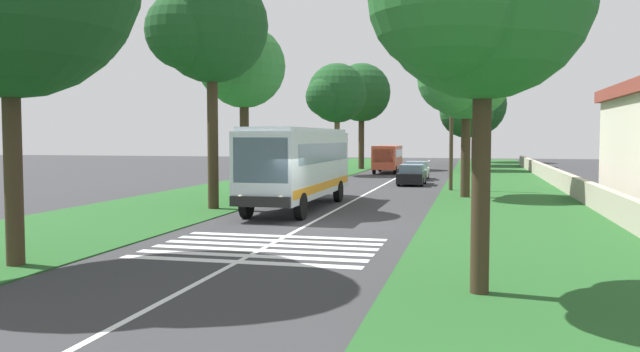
% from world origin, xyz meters
% --- Properties ---
extents(ground, '(160.00, 160.00, 0.00)m').
position_xyz_m(ground, '(0.00, 0.00, 0.00)').
color(ground, '#333335').
extents(grass_verge_left, '(120.00, 8.00, 0.04)m').
position_xyz_m(grass_verge_left, '(15.00, 8.20, 0.02)').
color(grass_verge_left, '#235623').
rests_on(grass_verge_left, ground).
extents(grass_verge_right, '(120.00, 8.00, 0.04)m').
position_xyz_m(grass_verge_right, '(15.00, -8.20, 0.02)').
color(grass_verge_right, '#235623').
rests_on(grass_verge_right, ground).
extents(centre_line, '(110.00, 0.16, 0.01)m').
position_xyz_m(centre_line, '(15.00, 0.00, 0.00)').
color(centre_line, silver).
rests_on(centre_line, ground).
extents(coach_bus, '(11.16, 2.62, 3.73)m').
position_xyz_m(coach_bus, '(5.08, 1.80, 2.15)').
color(coach_bus, silver).
rests_on(coach_bus, ground).
extents(zebra_crossing, '(4.95, 6.80, 0.01)m').
position_xyz_m(zebra_crossing, '(-5.39, 0.00, 0.00)').
color(zebra_crossing, silver).
rests_on(zebra_crossing, ground).
extents(trailing_car_0, '(4.30, 1.78, 1.43)m').
position_xyz_m(trailing_car_0, '(21.17, -1.95, 0.67)').
color(trailing_car_0, black).
rests_on(trailing_car_0, ground).
extents(trailing_car_1, '(4.30, 1.78, 1.43)m').
position_xyz_m(trailing_car_1, '(27.05, -1.75, 0.67)').
color(trailing_car_1, silver).
rests_on(trailing_car_1, ground).
extents(trailing_minibus_0, '(6.00, 2.14, 2.53)m').
position_xyz_m(trailing_minibus_0, '(35.48, 1.64, 1.55)').
color(trailing_minibus_0, '#CC4C33').
rests_on(trailing_minibus_0, ground).
extents(roadside_tree_left_0, '(6.18, 5.15, 10.91)m').
position_xyz_m(roadside_tree_left_0, '(3.90, 5.70, 8.20)').
color(roadside_tree_left_0, '#3D2D1E').
rests_on(roadside_tree_left_0, grass_verge_left).
extents(roadside_tree_left_2, '(6.06, 5.19, 9.75)m').
position_xyz_m(roadside_tree_left_2, '(31.44, 5.72, 7.04)').
color(roadside_tree_left_2, brown).
rests_on(roadside_tree_left_2, grass_verge_left).
extents(roadside_tree_left_3, '(5.60, 4.62, 9.53)m').
position_xyz_m(roadside_tree_left_3, '(10.45, 6.48, 7.09)').
color(roadside_tree_left_3, '#3D2D1E').
rests_on(roadside_tree_left_3, grass_verge_left).
extents(roadside_tree_left_4, '(6.99, 6.01, 10.91)m').
position_xyz_m(roadside_tree_left_4, '(41.99, 5.35, 7.77)').
color(roadside_tree_left_4, '#3D2D1E').
rests_on(roadside_tree_left_4, grass_verge_left).
extents(roadside_tree_right_0, '(8.16, 7.22, 12.33)m').
position_xyz_m(roadside_tree_right_0, '(63.70, -6.20, 8.59)').
color(roadside_tree_right_0, '#4C3826').
rests_on(roadside_tree_right_0, grass_verge_right).
extents(roadside_tree_right_2, '(6.45, 5.07, 9.26)m').
position_xyz_m(roadside_tree_right_2, '(12.44, -5.52, 6.61)').
color(roadside_tree_right_2, '#3D2D1E').
rests_on(roadside_tree_right_2, grass_verge_right).
extents(roadside_tree_right_3, '(8.81, 7.37, 10.74)m').
position_xyz_m(roadside_tree_right_3, '(52.20, -5.90, 6.90)').
color(roadside_tree_right_3, '#4C3826').
rests_on(roadside_tree_right_3, grass_verge_right).
extents(roadside_tree_right_4, '(6.41, 5.22, 8.45)m').
position_xyz_m(roadside_tree_right_4, '(41.10, -5.27, 5.71)').
color(roadside_tree_right_4, brown).
rests_on(roadside_tree_right_4, grass_verge_right).
extents(utility_pole, '(0.24, 1.40, 7.46)m').
position_xyz_m(utility_pole, '(16.79, -4.75, 3.91)').
color(utility_pole, '#473828').
rests_on(utility_pole, grass_verge_right).
extents(roadside_wall, '(70.00, 0.40, 1.11)m').
position_xyz_m(roadside_wall, '(20.00, -11.60, 0.60)').
color(roadside_wall, '#B2A893').
rests_on(roadside_wall, grass_verge_right).
extents(pedestrian, '(0.34, 0.34, 1.69)m').
position_xyz_m(pedestrian, '(5.73, 5.18, 0.91)').
color(pedestrian, '#26262D').
rests_on(pedestrian, grass_verge_left).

